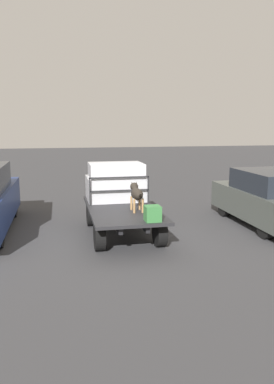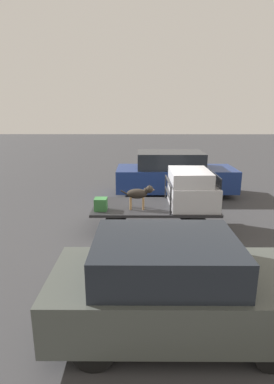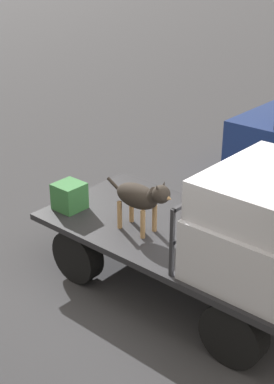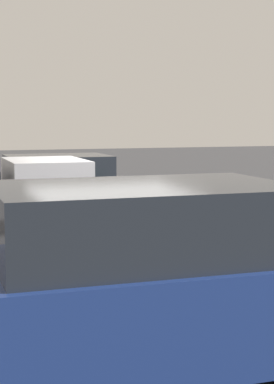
{
  "view_description": "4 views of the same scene",
  "coord_description": "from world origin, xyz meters",
  "px_view_note": "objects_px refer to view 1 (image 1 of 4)",
  "views": [
    {
      "loc": [
        -9.92,
        1.67,
        3.04
      ],
      "look_at": [
        -0.54,
        -0.31,
        1.3
      ],
      "focal_mm": 35.0,
      "sensor_mm": 36.0,
      "label": 1
    },
    {
      "loc": [
        -0.49,
        -8.85,
        3.62
      ],
      "look_at": [
        -0.54,
        -0.31,
        1.3
      ],
      "focal_mm": 28.0,
      "sensor_mm": 36.0,
      "label": 2
    },
    {
      "loc": [
        3.29,
        -4.74,
        4.03
      ],
      "look_at": [
        -0.54,
        -0.31,
        1.3
      ],
      "focal_mm": 50.0,
      "sensor_mm": 36.0,
      "label": 3
    },
    {
      "loc": [
        2.86,
        9.78,
        2.55
      ],
      "look_at": [
        -0.54,
        -0.31,
        1.3
      ],
      "focal_mm": 60.0,
      "sensor_mm": 36.0,
      "label": 4
    }
  ],
  "objects_px": {
    "flatbed_truck": "(122,215)",
    "dog": "(136,193)",
    "parked_sedan": "(269,198)",
    "cargo_crate": "(153,214)"
  },
  "relations": [
    {
      "from": "flatbed_truck",
      "to": "dog",
      "type": "height_order",
      "value": "dog"
    },
    {
      "from": "dog",
      "to": "cargo_crate",
      "type": "relative_size",
      "value": 2.8
    },
    {
      "from": "dog",
      "to": "cargo_crate",
      "type": "distance_m",
      "value": 1.19
    },
    {
      "from": "flatbed_truck",
      "to": "dog",
      "type": "xyz_separation_m",
      "value": [
        -0.46,
        -0.31,
        0.68
      ]
    },
    {
      "from": "flatbed_truck",
      "to": "parked_sedan",
      "type": "height_order",
      "value": "parked_sedan"
    },
    {
      "from": "dog",
      "to": "flatbed_truck",
      "type": "bearing_deg",
      "value": 45.78
    },
    {
      "from": "cargo_crate",
      "to": "parked_sedan",
      "type": "xyz_separation_m",
      "value": [
        1.7,
        -4.06,
        -0.13
      ]
    },
    {
      "from": "dog",
      "to": "cargo_crate",
      "type": "height_order",
      "value": "dog"
    },
    {
      "from": "dog",
      "to": "parked_sedan",
      "type": "relative_size",
      "value": 0.25
    },
    {
      "from": "cargo_crate",
      "to": "parked_sedan",
      "type": "height_order",
      "value": "parked_sedan"
    }
  ]
}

